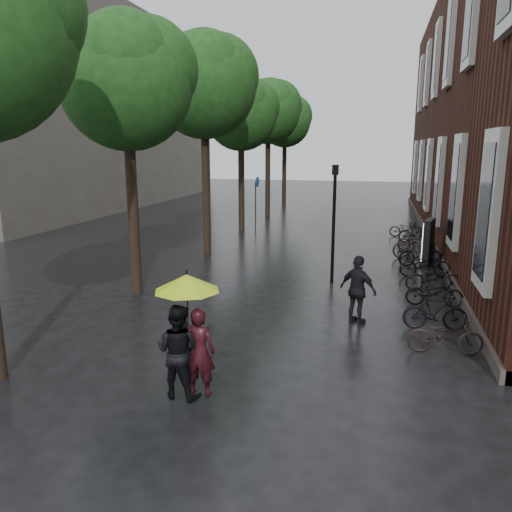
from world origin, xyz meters
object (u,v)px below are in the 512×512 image
(person_black, at_px, (178,351))
(parked_bicycles, at_px, (422,260))
(pedestrian_walking, at_px, (358,290))
(ad_lightbox, at_px, (428,242))
(person_burgundy, at_px, (199,352))
(lamp_post, at_px, (334,212))

(person_black, distance_m, parked_bicycles, 11.59)
(pedestrian_walking, relative_size, ad_lightbox, 1.01)
(parked_bicycles, distance_m, ad_lightbox, 1.46)
(person_burgundy, xyz_separation_m, parked_bicycles, (4.60, 10.34, -0.37))
(lamp_post, bearing_deg, person_burgundy, -101.05)
(person_black, xyz_separation_m, pedestrian_walking, (2.94, 4.62, 0.02))
(person_black, distance_m, pedestrian_walking, 5.48)
(person_black, height_order, ad_lightbox, ad_lightbox)
(pedestrian_walking, bearing_deg, person_black, 88.06)
(parked_bicycles, xyz_separation_m, lamp_post, (-2.99, -2.07, 1.88))
(pedestrian_walking, relative_size, parked_bicycles, 0.12)
(person_black, relative_size, ad_lightbox, 0.99)
(ad_lightbox, relative_size, lamp_post, 0.45)
(person_burgundy, relative_size, pedestrian_walking, 0.94)
(person_black, bearing_deg, lamp_post, -97.35)
(ad_lightbox, bearing_deg, pedestrian_walking, -93.36)
(ad_lightbox, distance_m, lamp_post, 4.97)
(lamp_post, bearing_deg, person_black, -103.10)
(person_burgundy, xyz_separation_m, lamp_post, (1.61, 8.27, 1.51))
(person_burgundy, bearing_deg, person_black, 20.14)
(person_burgundy, distance_m, parked_bicycles, 11.32)
(person_burgundy, bearing_deg, parked_bicycles, -115.99)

